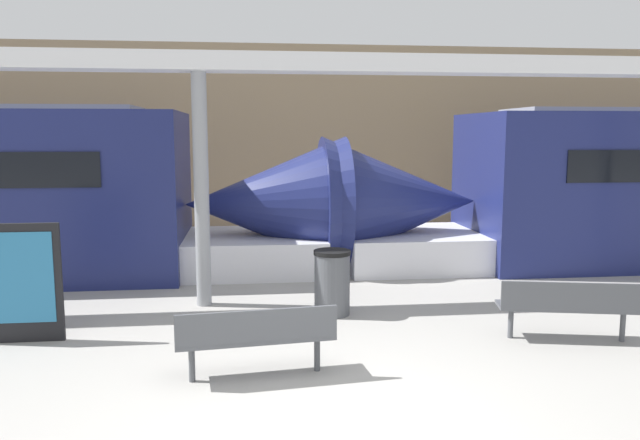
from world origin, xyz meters
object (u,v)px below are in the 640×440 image
bench_far (569,304)px  poster_board (15,283)px  trash_bin (332,282)px  bench_near (256,335)px  support_column_near (201,191)px

bench_far → poster_board: (-7.12, 0.80, 0.29)m
poster_board → trash_bin: bearing=10.4°
trash_bin → bench_near: bearing=-116.2°
support_column_near → bench_far: bearing=-25.7°
bench_far → trash_bin: (-2.89, 1.58, -0.01)m
trash_bin → poster_board: poster_board is taller
bench_far → support_column_near: (-4.84, 2.33, 1.31)m
bench_near → support_column_near: (-0.78, 3.11, 1.31)m
bench_far → support_column_near: 5.52m
trash_bin → bench_far: bearing=-28.6°
trash_bin → support_column_near: bearing=158.8°
trash_bin → support_column_near: (-1.94, 0.75, 1.32)m
bench_far → poster_board: size_ratio=1.17×
poster_board → support_column_near: bearing=33.8°
bench_near → support_column_near: support_column_near is taller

